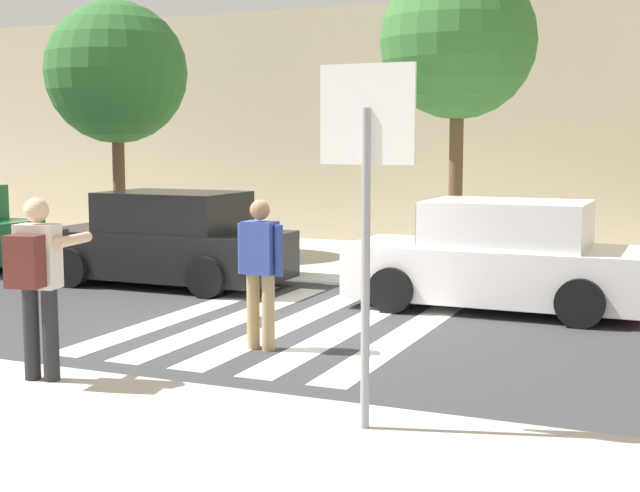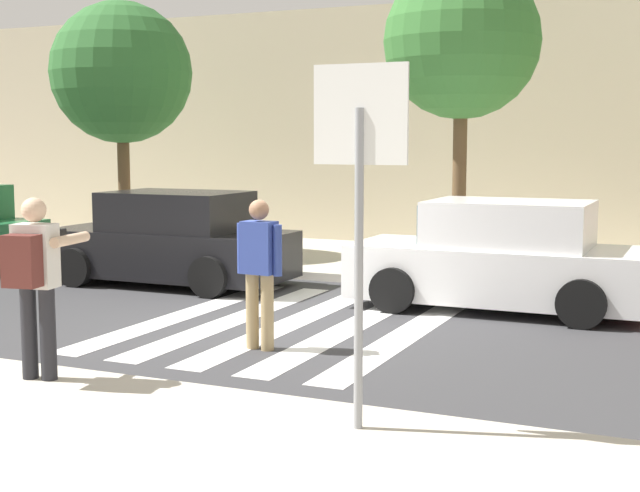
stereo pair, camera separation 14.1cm
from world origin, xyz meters
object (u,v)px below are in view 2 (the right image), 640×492
(street_tree_center, at_px, (462,42))
(parked_car_white, at_px, (501,259))
(photographer_with_backpack, at_px, (35,272))
(street_tree_west, at_px, (121,73))
(pedestrian_crossing, at_px, (259,265))
(parked_car_black, at_px, (172,241))
(stop_sign, at_px, (360,165))

(street_tree_center, bearing_deg, parked_car_white, -62.82)
(photographer_with_backpack, height_order, street_tree_west, street_tree_west)
(pedestrian_crossing, xyz_separation_m, parked_car_white, (1.99, 3.53, -0.25))
(photographer_with_backpack, relative_size, parked_car_black, 0.42)
(parked_car_black, relative_size, street_tree_west, 0.83)
(parked_car_black, distance_m, parked_car_white, 5.50)
(parked_car_white, distance_m, street_tree_west, 8.76)
(stop_sign, relative_size, pedestrian_crossing, 1.64)
(stop_sign, distance_m, parked_car_white, 6.26)
(stop_sign, height_order, street_tree_center, street_tree_center)
(stop_sign, height_order, photographer_with_backpack, stop_sign)
(photographer_with_backpack, xyz_separation_m, parked_car_white, (3.06, 5.99, -0.44))
(pedestrian_crossing, bearing_deg, parked_car_black, 134.84)
(parked_car_white, bearing_deg, stop_sign, -87.85)
(photographer_with_backpack, bearing_deg, parked_car_black, 112.15)
(parked_car_white, height_order, street_tree_west, street_tree_west)
(parked_car_black, bearing_deg, pedestrian_crossing, -45.16)
(stop_sign, bearing_deg, parked_car_black, 133.30)
(parked_car_black, bearing_deg, parked_car_white, 0.00)
(street_tree_west, bearing_deg, street_tree_center, 3.79)
(stop_sign, relative_size, street_tree_west, 0.57)
(parked_car_white, distance_m, street_tree_center, 4.39)
(photographer_with_backpack, height_order, parked_car_white, photographer_with_backpack)
(pedestrian_crossing, bearing_deg, parked_car_white, 60.56)
(street_tree_west, height_order, street_tree_center, street_tree_center)
(stop_sign, distance_m, pedestrian_crossing, 3.60)
(pedestrian_crossing, distance_m, parked_car_white, 4.06)
(stop_sign, relative_size, photographer_with_backpack, 1.64)
(parked_car_white, bearing_deg, photographer_with_backpack, -117.06)
(stop_sign, relative_size, street_tree_center, 0.54)
(pedestrian_crossing, distance_m, parked_car_black, 4.98)
(photographer_with_backpack, height_order, pedestrian_crossing, photographer_with_backpack)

